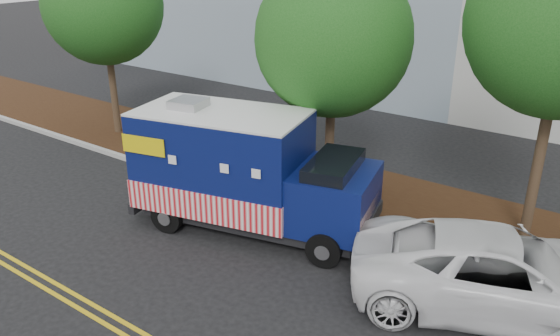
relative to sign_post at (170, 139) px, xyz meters
The scene contains 10 objects.
ground 4.04m from the sign_post, 23.67° to the right, with size 120.00×120.00×0.00m, color black.
curb 3.71m from the sign_post, ahead, with size 120.00×0.18×0.15m, color #9E9E99.
mulch_strip 4.19m from the sign_post, 28.88° to the left, with size 120.00×4.00×0.15m, color black.
centerline_near 7.07m from the sign_post, 59.49° to the right, with size 120.00×0.10×0.01m, color gold.
centerline_far 7.28m from the sign_post, 60.50° to the right, with size 120.00×0.10×0.01m, color gold.
tree_a 6.06m from the sign_post, 162.15° to the left, with size 4.30×4.30×7.11m.
tree_b 6.35m from the sign_post, 15.09° to the left, with size 4.24×4.24×6.81m.
sign_post is the anchor object (origin of this frame).
food_truck 4.43m from the sign_post, 18.92° to the right, with size 6.68×3.65×3.34m.
white_car 10.77m from the sign_post, ahead, with size 2.78×6.03×1.68m, color white.
Camera 1 is at (9.01, -9.87, 7.07)m, focal length 35.00 mm.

